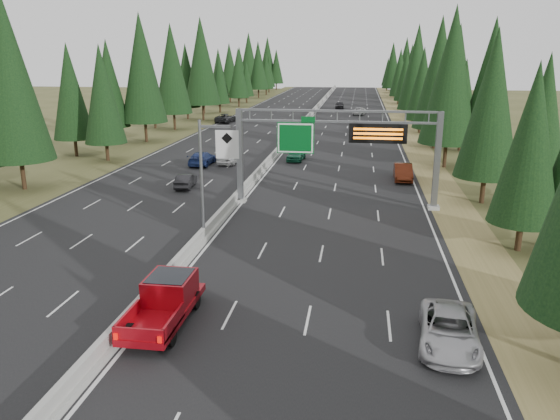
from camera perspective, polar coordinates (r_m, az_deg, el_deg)
The scene contains 19 objects.
road at distance 89.96m, azimuth 1.80°, elevation 8.20°, with size 32.00×260.00×0.08m, color black.
shoulder_right at distance 89.74m, azimuth 13.27°, elevation 7.76°, with size 3.60×260.00×0.06m, color olive.
shoulder_left at distance 93.64m, azimuth -9.20°, elevation 8.30°, with size 3.60×260.00×0.06m, color #414420.
median_barrier at distance 89.91m, azimuth 1.80°, elevation 8.43°, with size 0.70×260.00×0.85m.
sign_gantry at distance 44.01m, azimuth 6.75°, elevation 6.93°, with size 16.75×0.98×7.80m.
hov_sign_pole at distance 35.62m, azimuth -7.33°, elevation 3.92°, with size 2.80×0.50×8.00m.
tree_row_right at distance 82.04m, azimuth 17.23°, elevation 13.13°, with size 12.05×241.75×18.86m.
tree_row_left at distance 88.21m, azimuth -13.47°, elevation 13.57°, with size 12.06×245.04×18.99m.
silver_minivan at distance 24.70m, azimuth 17.25°, elevation -11.87°, with size 2.42×5.25×1.46m, color #A7A6AB.
red_pickup at distance 26.20m, azimuth -11.71°, elevation -8.90°, with size 2.19×6.13×2.00m.
car_ahead_green at distance 64.43m, azimuth 1.70°, elevation 5.86°, with size 1.78×4.44×1.51m, color #155D3C.
car_ahead_dkred at distance 55.40m, azimuth 12.74°, elevation 3.88°, with size 1.71×4.91×1.62m, color #501A0B.
car_ahead_dkgrey at distance 88.74m, azimuth 8.63°, elevation 8.38°, with size 1.84×4.53×1.31m, color black.
car_ahead_white at distance 116.60m, azimuth 8.28°, elevation 10.17°, with size 2.40×5.21×1.45m, color silver.
car_ahead_far at distance 129.69m, azimuth 6.24°, elevation 10.84°, with size 1.94×4.82×1.64m, color #232326.
car_onc_near at distance 51.76m, azimuth -9.83°, elevation 3.04°, with size 1.39×3.99×1.31m, color black.
car_onc_blue at distance 62.31m, azimuth -8.13°, elevation 5.36°, with size 2.13×5.23×1.52m, color navy.
car_onc_white at distance 62.71m, azimuth -5.30°, elevation 5.57°, with size 1.91×4.74×1.62m, color silver.
car_onc_far at distance 102.57m, azimuth -5.71°, elevation 9.55°, with size 2.70×5.85×1.63m, color black.
Camera 1 is at (10.04, -8.60, 12.00)m, focal length 35.00 mm.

